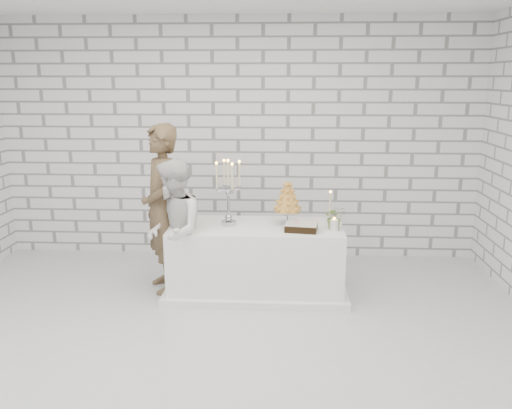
# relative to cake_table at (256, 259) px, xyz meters

# --- Properties ---
(ground) EXTENTS (6.00, 5.00, 0.01)m
(ground) POSITION_rel_cake_table_xyz_m (-0.30, -1.21, -0.38)
(ground) COLOR silver
(ground) RESTS_ON ground
(wall_back) EXTENTS (6.00, 0.01, 3.00)m
(wall_back) POSITION_rel_cake_table_xyz_m (-0.30, 1.29, 1.12)
(wall_back) COLOR white
(wall_back) RESTS_ON ground
(wall_front) EXTENTS (6.00, 0.01, 3.00)m
(wall_front) POSITION_rel_cake_table_xyz_m (-0.30, -3.71, 1.12)
(wall_front) COLOR white
(wall_front) RESTS_ON ground
(cake_table) EXTENTS (1.80, 0.80, 0.75)m
(cake_table) POSITION_rel_cake_table_xyz_m (0.00, 0.00, 0.00)
(cake_table) COLOR white
(cake_table) RESTS_ON ground
(groom) EXTENTS (0.67, 0.78, 1.80)m
(groom) POSITION_rel_cake_table_xyz_m (-1.01, 0.06, 0.53)
(groom) COLOR #4A3824
(groom) RESTS_ON ground
(bride) EXTENTS (0.68, 0.81, 1.48)m
(bride) POSITION_rel_cake_table_xyz_m (-0.82, -0.25, 0.37)
(bride) COLOR silver
(bride) RESTS_ON ground
(candelabra) EXTENTS (0.36, 0.36, 0.70)m
(candelabra) POSITION_rel_cake_table_xyz_m (-0.29, 0.01, 0.72)
(candelabra) COLOR #A8A8B3
(candelabra) RESTS_ON cake_table
(croquembouche) EXTENTS (0.32, 0.32, 0.48)m
(croquembouche) POSITION_rel_cake_table_xyz_m (0.32, 0.07, 0.61)
(croquembouche) COLOR #B3772E
(croquembouche) RESTS_ON cake_table
(chocolate_cake) EXTENTS (0.35, 0.27, 0.08)m
(chocolate_cake) POSITION_rel_cake_table_xyz_m (0.46, -0.17, 0.42)
(chocolate_cake) COLOR black
(chocolate_cake) RESTS_ON cake_table
(pillar_candle) EXTENTS (0.10, 0.10, 0.12)m
(pillar_candle) POSITION_rel_cake_table_xyz_m (0.80, -0.15, 0.44)
(pillar_candle) COLOR white
(pillar_candle) RESTS_ON cake_table
(extra_taper) EXTENTS (0.07, 0.07, 0.32)m
(extra_taper) POSITION_rel_cake_table_xyz_m (0.78, 0.20, 0.54)
(extra_taper) COLOR beige
(extra_taper) RESTS_ON cake_table
(flowers) EXTENTS (0.23, 0.20, 0.25)m
(flowers) POSITION_rel_cake_table_xyz_m (0.81, -0.07, 0.50)
(flowers) COLOR #517136
(flowers) RESTS_ON cake_table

